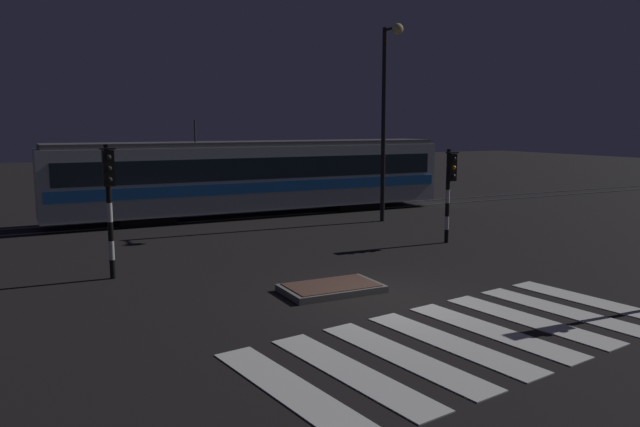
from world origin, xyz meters
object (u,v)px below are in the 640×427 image
at_px(traffic_light_corner_far_left, 109,191).
at_px(traffic_light_corner_far_right, 450,182).
at_px(street_lamp_trackside_right, 387,101).
at_px(tram, 255,176).

height_order(traffic_light_corner_far_left, traffic_light_corner_far_right, traffic_light_corner_far_left).
distance_m(street_lamp_trackside_right, tram, 6.64).
bearing_deg(tram, street_lamp_trackside_right, -45.96).
relative_size(traffic_light_corner_far_left, street_lamp_trackside_right, 0.45).
bearing_deg(tram, traffic_light_corner_far_left, -129.54).
height_order(traffic_light_corner_far_left, street_lamp_trackside_right, street_lamp_trackside_right).
xyz_separation_m(traffic_light_corner_far_left, tram, (7.39, 8.95, -0.55)).
height_order(street_lamp_trackside_right, tram, street_lamp_trackside_right).
bearing_deg(traffic_light_corner_far_left, street_lamp_trackside_right, 22.54).
bearing_deg(traffic_light_corner_far_right, traffic_light_corner_far_left, 179.74).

